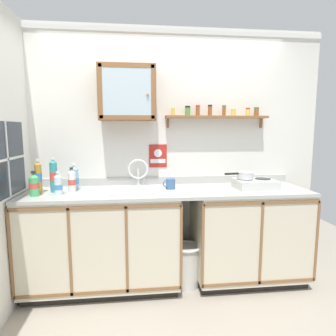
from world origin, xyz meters
TOP-DOWN VIEW (x-y plane):
  - floor at (0.00, 0.00)m, footprint 5.77×5.77m
  - back_wall at (0.00, 0.75)m, footprint 3.37×0.07m
  - lower_cabinet_run at (-0.64, 0.40)m, footprint 1.46×0.65m
  - lower_cabinet_run_right at (0.82, 0.40)m, footprint 1.12×0.65m
  - countertop at (0.00, 0.40)m, footprint 2.73×0.67m
  - backsplash at (0.00, 0.71)m, footprint 2.73×0.02m
  - sink at (-0.29, 0.45)m, footprint 0.52×0.48m
  - hot_plate_stove at (0.87, 0.40)m, footprint 0.39×0.32m
  - saucepan at (0.78, 0.43)m, footprint 0.31×0.17m
  - bottle_detergent_teal_0 at (-1.08, 0.43)m, footprint 0.07×0.07m
  - bottle_juice_amber_1 at (-1.21, 0.40)m, footprint 0.06×0.06m
  - bottle_water_clear_2 at (-1.01, 0.32)m, footprint 0.07×0.07m
  - bottle_opaque_white_3 at (-0.91, 0.42)m, footprint 0.07×0.07m
  - bottle_soda_green_4 at (-1.21, 0.29)m, footprint 0.09×0.09m
  - bottle_water_blue_5 at (-0.91, 0.52)m, footprint 0.09×0.09m
  - mug at (0.02, 0.45)m, footprint 0.13×0.09m
  - wall_cabinet at (-0.39, 0.59)m, footprint 0.55×0.28m
  - spice_shelf at (0.54, 0.65)m, footprint 1.08×0.14m
  - warning_sign at (-0.08, 0.72)m, footprint 0.19×0.01m
  - window at (-1.38, 0.17)m, footprint 0.03×0.74m
  - trash_bin at (0.17, 0.34)m, footprint 0.28×0.28m

SIDE VIEW (x-z plane):
  - floor at x=0.00m, z-range 0.00..0.00m
  - trash_bin at x=0.17m, z-range 0.01..0.42m
  - lower_cabinet_run_right at x=0.82m, z-range 0.00..0.94m
  - lower_cabinet_run at x=-0.64m, z-range 0.00..0.94m
  - sink at x=-0.29m, z-range 0.73..1.15m
  - countertop at x=0.00m, z-range 0.93..0.96m
  - backsplash at x=0.00m, z-range 0.96..1.04m
  - hot_plate_stove at x=0.87m, z-range 0.96..1.05m
  - mug at x=0.02m, z-range 0.96..1.07m
  - bottle_water_clear_2 at x=-1.01m, z-range 0.95..1.16m
  - bottle_soda_green_4 at x=-1.21m, z-range 0.95..1.18m
  - bottle_opaque_white_3 at x=-0.91m, z-range 0.95..1.19m
  - bottle_water_blue_5 at x=-0.91m, z-range 0.95..1.21m
  - saucepan at x=0.78m, z-range 1.06..1.13m
  - bottle_juice_amber_1 at x=-1.21m, z-range 0.96..1.27m
  - bottle_detergent_teal_0 at x=-1.08m, z-range 0.95..1.28m
  - warning_sign at x=-0.08m, z-range 1.15..1.39m
  - window at x=-1.38m, z-range 0.97..1.64m
  - back_wall at x=0.00m, z-range 0.01..2.60m
  - spice_shelf at x=0.54m, z-range 1.58..1.81m
  - wall_cabinet at x=-0.39m, z-range 1.64..2.17m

